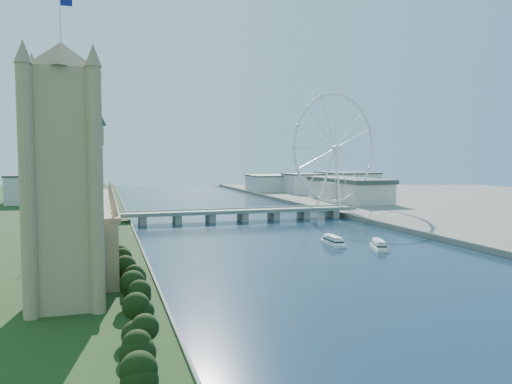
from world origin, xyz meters
name	(u,v)px	position (x,y,z in m)	size (l,w,h in m)	color
ground	(476,327)	(0.00, 0.00, 0.00)	(2000.00, 2000.00, 0.00)	#193148
tree_row	(131,295)	(-113.00, 42.00, 9.22)	(8.37, 152.37, 20.82)	black
victoria_tower	(64,167)	(-135.00, 55.00, 54.49)	(28.16, 28.16, 112.00)	tan
parliament_range	(93,224)	(-128.00, 170.00, 18.48)	(24.00, 200.00, 70.00)	tan
big_ben	(94,146)	(-128.00, 278.00, 66.57)	(20.02, 20.02, 110.00)	tan
westminster_bridge	(243,213)	(0.00, 300.00, 6.63)	(220.00, 22.00, 9.50)	gray
london_eye	(335,149)	(119.98, 355.08, 67.52)	(113.60, 39.12, 124.30)	silver
county_hall	(348,203)	(175.00, 430.00, 0.00)	(54.00, 144.00, 35.00)	beige
city_skyline	(220,186)	(39.22, 560.08, 16.96)	(505.00, 280.00, 32.00)	beige
tour_boat_near	(333,245)	(23.50, 160.07, 0.00)	(7.40, 29.00, 6.40)	white
tour_boat_far	(379,249)	(44.48, 137.54, 0.00)	(7.09, 27.84, 6.13)	silver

